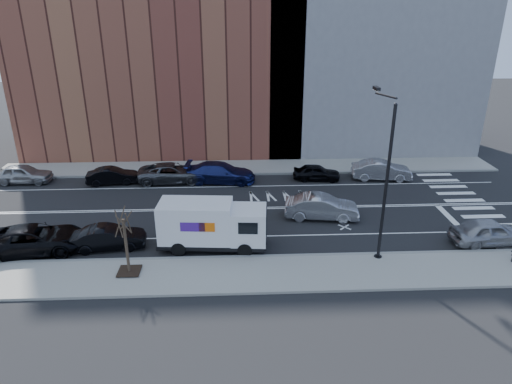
{
  "coord_description": "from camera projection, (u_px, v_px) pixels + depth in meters",
  "views": [
    {
      "loc": [
        -1.08,
        -29.96,
        13.64
      ],
      "look_at": [
        0.27,
        -0.32,
        1.4
      ],
      "focal_mm": 32.0,
      "sensor_mm": 36.0,
      "label": 1
    }
  ],
  "objects": [
    {
      "name": "ground",
      "position": [
        252.0,
        208.0,
        32.91
      ],
      "size": [
        120.0,
        120.0,
        0.0
      ],
      "primitive_type": "plane",
      "color": "black",
      "rests_on": "ground"
    },
    {
      "name": "far_parked_f",
      "position": [
        381.0,
        170.0,
        38.11
      ],
      "size": [
        5.02,
        2.2,
        1.61
      ],
      "primitive_type": "imported",
      "rotation": [
        0.0,
        0.0,
        1.46
      ],
      "color": "#A9A8AD",
      "rests_on": "ground"
    },
    {
      "name": "crosswalk",
      "position": [
        469.0,
        204.0,
        33.58
      ],
      "size": [
        3.0,
        14.0,
        0.01
      ],
      "primitive_type": null,
      "color": "white",
      "rests_on": "ground"
    },
    {
      "name": "road_markings",
      "position": [
        252.0,
        208.0,
        32.91
      ],
      "size": [
        40.0,
        8.6,
        0.01
      ],
      "primitive_type": null,
      "color": "white",
      "rests_on": "ground"
    },
    {
      "name": "street_tree",
      "position": [
        127.0,
        251.0,
        24.31
      ],
      "size": [
        1.2,
        1.2,
        3.75
      ],
      "color": "black",
      "rests_on": "ground"
    },
    {
      "name": "far_parked_e",
      "position": [
        317.0,
        172.0,
        38.01
      ],
      "size": [
        4.02,
        1.95,
        1.32
      ],
      "primitive_type": "imported",
      "rotation": [
        0.0,
        0.0,
        1.47
      ],
      "color": "black",
      "rests_on": "ground"
    },
    {
      "name": "curb_far",
      "position": [
        249.0,
        174.0,
        39.34
      ],
      "size": [
        44.0,
        0.25,
        0.17
      ],
      "primitive_type": "cube",
      "color": "gray",
      "rests_on": "ground"
    },
    {
      "name": "bldg_brick",
      "position": [
        160.0,
        35.0,
        42.78
      ],
      "size": [
        26.0,
        10.0,
        22.0
      ],
      "primitive_type": "cube",
      "color": "brown",
      "rests_on": "ground"
    },
    {
      "name": "curb_near",
      "position": [
        257.0,
        257.0,
        26.41
      ],
      "size": [
        44.0,
        0.25,
        0.17
      ],
      "primitive_type": "cube",
      "color": "gray",
      "rests_on": "ground"
    },
    {
      "name": "bldg_concrete",
      "position": [
        373.0,
        12.0,
        42.86
      ],
      "size": [
        20.0,
        10.0,
        26.0
      ],
      "primitive_type": "cube",
      "color": "slate",
      "rests_on": "ground"
    },
    {
      "name": "far_parked_c",
      "position": [
        172.0,
        173.0,
        37.58
      ],
      "size": [
        5.68,
        2.84,
        1.54
      ],
      "primitive_type": "imported",
      "rotation": [
        0.0,
        0.0,
        1.62
      ],
      "color": "#494B50",
      "rests_on": "ground"
    },
    {
      "name": "sidewalk_near",
      "position": [
        258.0,
        274.0,
        24.76
      ],
      "size": [
        44.0,
        3.6,
        0.15
      ],
      "primitive_type": "cube",
      "color": "gray",
      "rests_on": "ground"
    },
    {
      "name": "streetlight",
      "position": [
        384.0,
        174.0,
        24.89
      ],
      "size": [
        0.44,
        4.02,
        9.34
      ],
      "color": "black",
      "rests_on": "ground"
    },
    {
      "name": "driving_sedan",
      "position": [
        322.0,
        207.0,
        31.13
      ],
      "size": [
        5.17,
        2.38,
        1.64
      ],
      "primitive_type": "imported",
      "rotation": [
        0.0,
        0.0,
        1.44
      ],
      "color": "#A4A4A8",
      "rests_on": "ground"
    },
    {
      "name": "near_parked_rear_b",
      "position": [
        34.0,
        239.0,
        26.86
      ],
      "size": [
        6.17,
        3.45,
        1.63
      ],
      "primitive_type": "imported",
      "rotation": [
        0.0,
        0.0,
        1.7
      ],
      "color": "black",
      "rests_on": "ground"
    },
    {
      "name": "near_parked_front",
      "position": [
        490.0,
        232.0,
        27.76
      ],
      "size": [
        4.81,
        2.17,
        1.6
      ],
      "primitive_type": "imported",
      "rotation": [
        0.0,
        0.0,
        1.63
      ],
      "color": "#9B9BA0",
      "rests_on": "ground"
    },
    {
      "name": "far_parked_a",
      "position": [
        23.0,
        174.0,
        37.35
      ],
      "size": [
        4.59,
        1.93,
        1.55
      ],
      "primitive_type": "imported",
      "rotation": [
        0.0,
        0.0,
        1.55
      ],
      "color": "#98989C",
      "rests_on": "ground"
    },
    {
      "name": "near_parked_rear_a",
      "position": [
        109.0,
        238.0,
        27.28
      ],
      "size": [
        4.44,
        1.98,
        1.42
      ],
      "primitive_type": "imported",
      "rotation": [
        0.0,
        0.0,
        1.69
      ],
      "color": "black",
      "rests_on": "ground"
    },
    {
      "name": "far_parked_d",
      "position": [
        220.0,
        173.0,
        37.48
      ],
      "size": [
        5.92,
        2.91,
        1.65
      ],
      "primitive_type": "imported",
      "rotation": [
        0.0,
        0.0,
        1.46
      ],
      "color": "navy",
      "rests_on": "ground"
    },
    {
      "name": "far_parked_b",
      "position": [
        113.0,
        176.0,
        37.2
      ],
      "size": [
        4.24,
        1.92,
        1.35
      ],
      "primitive_type": "imported",
      "rotation": [
        0.0,
        0.0,
        1.69
      ],
      "color": "black",
      "rests_on": "ground"
    },
    {
      "name": "fedex_van",
      "position": [
        212.0,
        224.0,
        27.04
      ],
      "size": [
        6.6,
        2.69,
        2.95
      ],
      "rotation": [
        0.0,
        0.0,
        -0.08
      ],
      "color": "black",
      "rests_on": "ground"
    },
    {
      "name": "sidewalk_far",
      "position": [
        248.0,
        167.0,
        41.01
      ],
      "size": [
        44.0,
        3.6,
        0.15
      ],
      "primitive_type": "cube",
      "color": "gray",
      "rests_on": "ground"
    }
  ]
}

